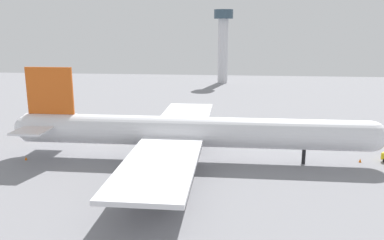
% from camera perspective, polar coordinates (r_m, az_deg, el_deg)
% --- Properties ---
extents(ground_plane, '(288.77, 288.77, 0.00)m').
position_cam_1_polar(ground_plane, '(77.88, 0.00, -5.79)').
color(ground_plane, gray).
extents(cargo_airplane, '(72.19, 62.72, 17.93)m').
position_cam_1_polar(cargo_airplane, '(76.29, -0.47, -1.75)').
color(cargo_airplane, silver).
rests_on(cargo_airplane, ground_plane).
extents(pushback_tractor, '(4.95, 3.15, 2.26)m').
position_cam_1_polar(pushback_tractor, '(101.64, 7.07, -0.67)').
color(pushback_tractor, '#4C8C4C').
rests_on(pushback_tractor, ground_plane).
extents(catering_truck, '(4.55, 4.12, 2.28)m').
position_cam_1_polar(catering_truck, '(103.16, -5.56, -0.46)').
color(catering_truck, '#232328').
rests_on(catering_truck, ground_plane).
extents(maintenance_van, '(5.07, 2.95, 2.26)m').
position_cam_1_polar(maintenance_van, '(105.27, -22.01, -1.10)').
color(maintenance_van, silver).
rests_on(maintenance_van, ground_plane).
extents(safety_cone_nose, '(0.52, 0.52, 0.74)m').
position_cam_1_polar(safety_cone_nose, '(83.09, 23.15, -5.39)').
color(safety_cone_nose, orange).
rests_on(safety_cone_nose, ground_plane).
extents(safety_cone_tail, '(0.50, 0.50, 0.71)m').
position_cam_1_polar(safety_cone_tail, '(84.31, -22.89, -5.12)').
color(safety_cone_tail, orange).
rests_on(safety_cone_tail, ground_plane).
extents(control_tower, '(8.77, 8.77, 33.65)m').
position_cam_1_polar(control_tower, '(187.44, 4.53, 11.60)').
color(control_tower, silver).
rests_on(control_tower, ground_plane).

